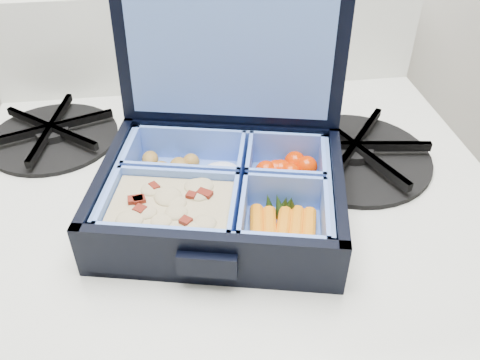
{
  "coord_description": "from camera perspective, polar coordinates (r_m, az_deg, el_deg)",
  "views": [
    {
      "loc": [
        0.17,
        1.28,
        1.21
      ],
      "look_at": [
        0.23,
        1.67,
        0.9
      ],
      "focal_mm": 38.0,
      "sensor_mm": 36.0,
      "label": 1
    }
  ],
  "objects": [
    {
      "name": "bento_box",
      "position": [
        0.5,
        -2.15,
        -1.6
      ],
      "size": [
        0.27,
        0.23,
        0.06
      ],
      "primitive_type": null,
      "rotation": [
        0.0,
        0.0,
        -0.23
      ],
      "color": "black",
      "rests_on": "stove"
    },
    {
      "name": "burner_grate",
      "position": [
        0.6,
        12.65,
        3.32
      ],
      "size": [
        0.2,
        0.2,
        0.03
      ],
      "primitive_type": "cylinder",
      "rotation": [
        0.0,
        0.0,
        -0.13
      ],
      "color": "black",
      "rests_on": "stove"
    },
    {
      "name": "burner_grate_rear",
      "position": [
        0.66,
        -20.34,
        4.98
      ],
      "size": [
        0.2,
        0.2,
        0.02
      ],
      "primitive_type": "cylinder",
      "rotation": [
        0.0,
        0.0,
        0.35
      ],
      "color": "black",
      "rests_on": "stove"
    },
    {
      "name": "fork",
      "position": [
        0.62,
        5.81,
        4.41
      ],
      "size": [
        0.14,
        0.17,
        0.01
      ],
      "primitive_type": null,
      "rotation": [
        0.0,
        0.0,
        -0.67
      ],
      "color": "silver",
      "rests_on": "stove"
    }
  ]
}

